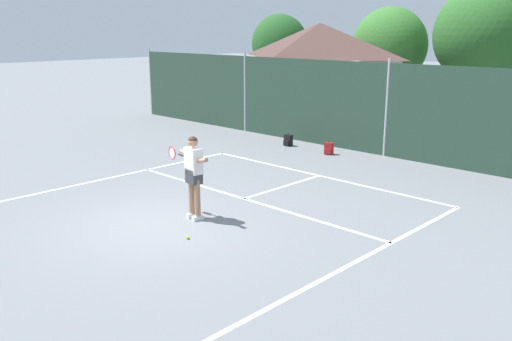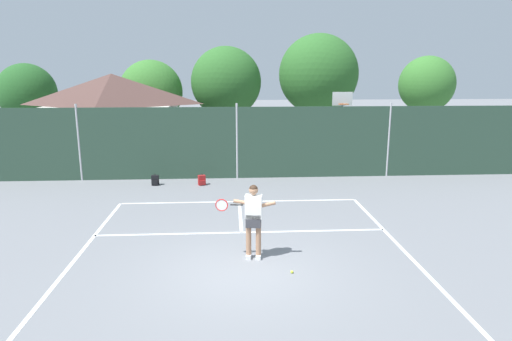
# 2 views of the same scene
# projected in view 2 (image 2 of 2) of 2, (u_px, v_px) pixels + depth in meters

# --- Properties ---
(ground_plane) EXTENTS (120.00, 120.00, 0.00)m
(ground_plane) POSITION_uv_depth(u_px,v_px,m) (245.00, 271.00, 10.10)
(ground_plane) COLOR slate
(court_markings) EXTENTS (8.30, 11.10, 0.01)m
(court_markings) POSITION_uv_depth(u_px,v_px,m) (244.00, 259.00, 10.73)
(court_markings) COLOR white
(court_markings) RESTS_ON ground
(chainlink_fence) EXTENTS (26.09, 0.09, 3.17)m
(chainlink_fence) POSITION_uv_depth(u_px,v_px,m) (237.00, 143.00, 18.52)
(chainlink_fence) COLOR #284233
(chainlink_fence) RESTS_ON ground
(basketball_hoop) EXTENTS (0.90, 0.67, 3.55)m
(basketball_hoop) POSITION_uv_depth(u_px,v_px,m) (341.00, 120.00, 19.99)
(basketball_hoop) COLOR #9E9EA3
(basketball_hoop) RESTS_ON ground
(clubhouse_building) EXTENTS (6.43, 4.64, 4.34)m
(clubhouse_building) POSITION_uv_depth(u_px,v_px,m) (114.00, 116.00, 22.20)
(clubhouse_building) COLOR beige
(clubhouse_building) RESTS_ON ground
(treeline_backdrop) EXTENTS (27.01, 4.25, 6.63)m
(treeline_backdrop) POSITION_uv_depth(u_px,v_px,m) (249.00, 83.00, 26.08)
(treeline_backdrop) COLOR brown
(treeline_backdrop) RESTS_ON ground
(tennis_player) EXTENTS (1.44, 0.31, 1.85)m
(tennis_player) POSITION_uv_depth(u_px,v_px,m) (253.00, 215.00, 10.55)
(tennis_player) COLOR silver
(tennis_player) RESTS_ON ground
(tennis_ball) EXTENTS (0.07, 0.07, 0.07)m
(tennis_ball) POSITION_uv_depth(u_px,v_px,m) (292.00, 272.00, 9.99)
(tennis_ball) COLOR #CCE033
(tennis_ball) RESTS_ON ground
(backpack_black) EXTENTS (0.28, 0.24, 0.46)m
(backpack_black) POSITION_uv_depth(u_px,v_px,m) (155.00, 180.00, 17.63)
(backpack_black) COLOR black
(backpack_black) RESTS_ON ground
(backpack_red) EXTENTS (0.32, 0.31, 0.46)m
(backpack_red) POSITION_uv_depth(u_px,v_px,m) (202.00, 180.00, 17.65)
(backpack_red) COLOR maroon
(backpack_red) RESTS_ON ground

